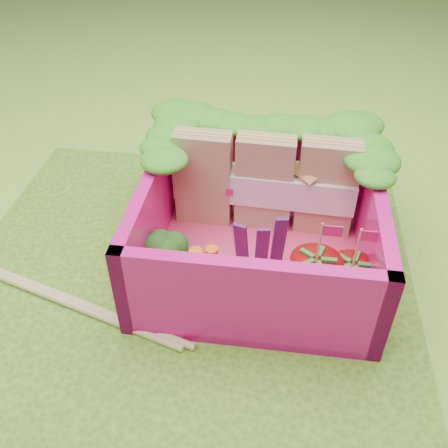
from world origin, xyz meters
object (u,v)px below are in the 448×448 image
Objects in this scene: bento_box at (260,224)px; chopsticks at (7,277)px; strawberry_left at (314,278)px; broccoli at (166,255)px; sandwich_stack at (265,183)px; strawberry_right at (350,281)px.

bento_box is 1.48m from chopsticks.
strawberry_left is 0.22× the size of chopsticks.
bento_box is 4.03× the size of broccoli.
strawberry_left is 1.73m from chopsticks.
chopsticks is at bearing -155.04° from sandwich_stack.
broccoli is 0.67× the size of strawberry_right.
chopsticks is at bearing -175.13° from broccoli.
sandwich_stack reaches higher than chopsticks.
sandwich_stack is 0.70m from strawberry_left.
broccoli is (-0.48, -0.58, -0.12)m from sandwich_stack.
broccoli is at bearing 177.58° from strawberry_left.
strawberry_left is at bearing -45.06° from bento_box.
sandwich_stack is at bearing 130.03° from strawberry_right.
broccoli is 0.14× the size of chopsticks.
bento_box reaches higher than strawberry_right.
broccoli is 0.98m from strawberry_right.
sandwich_stack reaches higher than broccoli.
bento_box is 0.59m from strawberry_right.
sandwich_stack is 0.79m from strawberry_right.
bento_box is at bearing 30.19° from broccoli.
strawberry_right is at bearing 7.27° from strawberry_left.
sandwich_stack reaches higher than strawberry_left.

